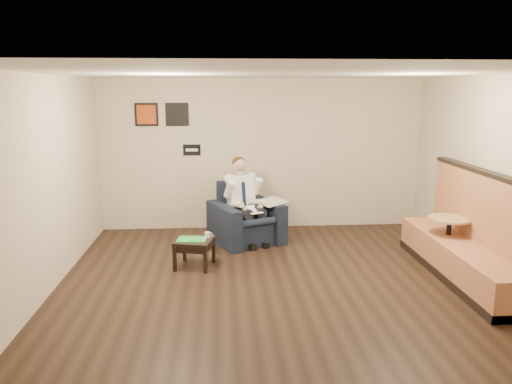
{
  "coord_description": "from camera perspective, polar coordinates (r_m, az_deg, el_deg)",
  "views": [
    {
      "loc": [
        -0.76,
        -6.26,
        2.62
      ],
      "look_at": [
        -0.24,
        1.2,
        1.06
      ],
      "focal_mm": 35.0,
      "sensor_mm": 36.0,
      "label": 1
    }
  ],
  "objects": [
    {
      "name": "art_print_left",
      "position": [
        9.35,
        -12.4,
        8.64
      ],
      "size": [
        0.42,
        0.03,
        0.42
      ],
      "primitive_type": "cube",
      "color": "#AE4015",
      "rests_on": "wall_back"
    },
    {
      "name": "ceiling",
      "position": [
        6.31,
        2.98,
        13.42
      ],
      "size": [
        6.0,
        6.0,
        0.02
      ],
      "primitive_type": "cube",
      "color": "white",
      "rests_on": "wall_back"
    },
    {
      "name": "side_table",
      "position": [
        7.53,
        -7.04,
        -6.94
      ],
      "size": [
        0.63,
        0.63,
        0.43
      ],
      "primitive_type": "cube",
      "rotation": [
        0.0,
        0.0,
        -0.25
      ],
      "color": "black",
      "rests_on": "ground"
    },
    {
      "name": "wall_front",
      "position": [
        3.56,
        8.65,
        -8.35
      ],
      "size": [
        6.0,
        0.02,
        2.8
      ],
      "primitive_type": "cube",
      "color": "beige",
      "rests_on": "ground"
    },
    {
      "name": "green_folder",
      "position": [
        7.45,
        -7.33,
        -5.38
      ],
      "size": [
        0.46,
        0.35,
        0.01
      ],
      "primitive_type": "cube",
      "rotation": [
        0.0,
        0.0,
        -0.11
      ],
      "color": "green",
      "rests_on": "side_table"
    },
    {
      "name": "newspaper",
      "position": [
        8.64,
        1.73,
        -1.1
      ],
      "size": [
        0.65,
        0.69,
        0.01
      ],
      "primitive_type": "cube",
      "rotation": [
        0.0,
        0.0,
        0.47
      ],
      "color": "silver",
      "rests_on": "armchair"
    },
    {
      "name": "seating_sign",
      "position": [
        9.33,
        -7.34,
        4.8
      ],
      "size": [
        0.32,
        0.02,
        0.2
      ],
      "primitive_type": "cube",
      "color": "black",
      "rests_on": "wall_back"
    },
    {
      "name": "lap_papers",
      "position": [
        8.34,
        -0.37,
        -2.04
      ],
      "size": [
        0.36,
        0.4,
        0.01
      ],
      "primitive_type": "cube",
      "rotation": [
        0.0,
        0.0,
        0.49
      ],
      "color": "white",
      "rests_on": "seated_man"
    },
    {
      "name": "banquette",
      "position": [
        7.5,
        22.72,
        -3.64
      ],
      "size": [
        0.69,
        2.9,
        1.48
      ],
      "primitive_type": "cube",
      "color": "#AC6842",
      "rests_on": "ground"
    },
    {
      "name": "wall_back",
      "position": [
        9.37,
        0.66,
        4.31
      ],
      "size": [
        6.0,
        0.02,
        2.8
      ],
      "primitive_type": "cube",
      "color": "beige",
      "rests_on": "ground"
    },
    {
      "name": "art_print_right",
      "position": [
        9.29,
        -9.01,
        8.75
      ],
      "size": [
        0.42,
        0.03,
        0.42
      ],
      "primitive_type": "cube",
      "color": "black",
      "rests_on": "wall_back"
    },
    {
      "name": "ground",
      "position": [
        6.83,
        2.73,
        -10.78
      ],
      "size": [
        6.0,
        6.0,
        0.0
      ],
      "primitive_type": "plane",
      "color": "black",
      "rests_on": "ground"
    },
    {
      "name": "smartphone",
      "position": [
        7.59,
        -6.4,
        -5.05
      ],
      "size": [
        0.15,
        0.11,
        0.01
      ],
      "primitive_type": "cube",
      "rotation": [
        0.0,
        0.0,
        -0.42
      ],
      "color": "black",
      "rests_on": "side_table"
    },
    {
      "name": "armchair",
      "position": [
        8.58,
        -1.12,
        -2.45
      ],
      "size": [
        1.39,
        1.39,
        1.02
      ],
      "primitive_type": "cube",
      "rotation": [
        0.0,
        0.0,
        0.42
      ],
      "color": "black",
      "rests_on": "ground"
    },
    {
      "name": "seated_man",
      "position": [
        8.42,
        -0.72,
        -1.4
      ],
      "size": [
        1.01,
        1.18,
        1.39
      ],
      "primitive_type": null,
      "rotation": [
        0.0,
        0.0,
        0.42
      ],
      "color": "white",
      "rests_on": "armchair"
    },
    {
      "name": "coffee_mug",
      "position": [
        7.51,
        -5.58,
        -4.89
      ],
      "size": [
        0.09,
        0.09,
        0.09
      ],
      "primitive_type": "cylinder",
      "rotation": [
        0.0,
        0.0,
        -0.25
      ],
      "color": "white",
      "rests_on": "side_table"
    },
    {
      "name": "cafe_table",
      "position": [
        7.94,
        21.06,
        -5.41
      ],
      "size": [
        0.68,
        0.68,
        0.76
      ],
      "primitive_type": "cylinder",
      "rotation": [
        0.0,
        0.0,
        0.12
      ],
      "color": "tan",
      "rests_on": "ground"
    },
    {
      "name": "wall_right",
      "position": [
        7.4,
        26.58,
        1.06
      ],
      "size": [
        0.02,
        6.0,
        2.8
      ],
      "primitive_type": "cube",
      "color": "beige",
      "rests_on": "ground"
    },
    {
      "name": "wall_left",
      "position": [
        6.76,
        -23.31,
        0.43
      ],
      "size": [
        0.02,
        6.0,
        2.8
      ],
      "primitive_type": "cube",
      "color": "beige",
      "rests_on": "ground"
    }
  ]
}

